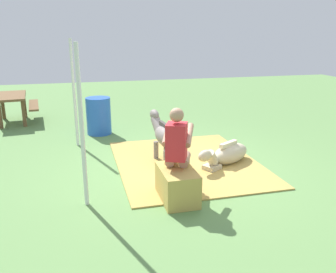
% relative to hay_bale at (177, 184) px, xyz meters
% --- Properties ---
extents(ground_plane, '(24.00, 24.00, 0.00)m').
position_rel_hay_bale_xyz_m(ground_plane, '(1.11, -0.36, -0.24)').
color(ground_plane, '#608C4C').
extents(hay_patch, '(3.09, 2.55, 0.02)m').
position_rel_hay_bale_xyz_m(hay_patch, '(1.39, -0.58, -0.22)').
color(hay_patch, tan).
rests_on(hay_patch, ground).
extents(hay_bale, '(0.79, 0.48, 0.47)m').
position_rel_hay_bale_xyz_m(hay_bale, '(0.00, 0.00, 0.00)').
color(hay_bale, tan).
rests_on(hay_bale, ground).
extents(person_seated, '(0.72, 0.58, 1.35)m').
position_rel_hay_bale_xyz_m(person_seated, '(0.15, -0.05, 0.51)').
color(person_seated, tan).
rests_on(person_seated, ground).
extents(pony_standing, '(1.35, 0.40, 0.89)m').
position_rel_hay_bale_xyz_m(pony_standing, '(1.54, -0.19, 0.29)').
color(pony_standing, slate).
rests_on(pony_standing, ground).
extents(pony_lying, '(0.91, 1.29, 0.42)m').
position_rel_hay_bale_xyz_m(pony_lying, '(1.16, -1.29, -0.05)').
color(pony_lying, beige).
rests_on(pony_lying, ground).
extents(water_barrel, '(0.58, 0.58, 0.87)m').
position_rel_hay_bale_xyz_m(water_barrel, '(3.82, 0.85, 0.20)').
color(water_barrel, blue).
rests_on(water_barrel, ground).
extents(tent_pole_left, '(0.06, 0.06, 2.23)m').
position_rel_hay_bale_xyz_m(tent_pole_left, '(0.18, 1.28, 0.88)').
color(tent_pole_left, silver).
rests_on(tent_pole_left, ground).
extents(tent_pole_right, '(0.06, 0.06, 2.23)m').
position_rel_hay_bale_xyz_m(tent_pole_right, '(3.02, 1.37, 0.88)').
color(tent_pole_right, silver).
rests_on(tent_pole_right, ground).
extents(picnic_bench, '(1.63, 1.45, 0.75)m').
position_rel_hay_bale_xyz_m(picnic_bench, '(5.50, 3.00, 0.34)').
color(picnic_bench, brown).
rests_on(picnic_bench, ground).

